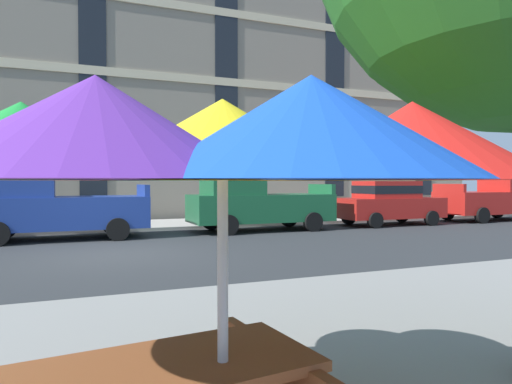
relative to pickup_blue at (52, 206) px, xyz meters
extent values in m
plane|color=#2D3033|center=(1.47, -3.70, -1.03)|extent=(120.00, 120.00, 0.00)
cube|color=#B2ADA3|center=(1.47, 3.10, -0.97)|extent=(56.00, 3.60, 0.12)
cube|color=gray|center=(1.47, 11.30, 5.37)|extent=(41.15, 12.00, 12.80)
cube|color=beige|center=(1.47, 5.26, 2.17)|extent=(40.33, 0.08, 0.36)
cube|color=beige|center=(1.47, 5.26, 5.37)|extent=(40.33, 0.08, 0.36)
cube|color=black|center=(1.47, 5.27, 5.77)|extent=(1.10, 0.06, 11.60)
cube|color=black|center=(7.35, 5.27, 5.77)|extent=(1.10, 0.06, 11.60)
cube|color=black|center=(13.22, 5.27, 5.77)|extent=(1.10, 0.06, 11.60)
cube|color=black|center=(19.10, 5.27, 5.77)|extent=(1.10, 0.06, 11.60)
cube|color=navy|center=(0.24, 0.00, -0.21)|extent=(5.10, 1.90, 0.96)
cube|color=navy|center=(-0.86, 0.00, 0.72)|extent=(1.90, 1.75, 0.90)
cube|color=navy|center=(2.71, 0.00, 0.45)|extent=(0.16, 1.75, 0.36)
cylinder|color=black|center=(1.82, 0.95, -0.69)|extent=(0.68, 0.22, 0.68)
cylinder|color=black|center=(1.82, -0.95, -0.69)|extent=(0.68, 0.22, 0.68)
cylinder|color=black|center=(-1.34, 0.95, -0.69)|extent=(0.68, 0.22, 0.68)
cube|color=#195933|center=(6.86, 0.00, -0.21)|extent=(5.10, 1.90, 0.96)
cube|color=#195933|center=(5.76, 0.00, 0.72)|extent=(1.90, 1.75, 0.90)
cube|color=#195933|center=(9.33, 0.00, 0.45)|extent=(0.16, 1.75, 0.36)
cylinder|color=black|center=(8.44, 0.95, -0.69)|extent=(0.68, 0.22, 0.68)
cylinder|color=black|center=(8.44, -0.95, -0.69)|extent=(0.68, 0.22, 0.68)
cylinder|color=black|center=(5.28, 0.95, -0.69)|extent=(0.68, 0.22, 0.68)
cylinder|color=black|center=(5.28, -0.95, -0.69)|extent=(0.68, 0.22, 0.68)
cube|color=#B21E19|center=(12.52, 0.00, -0.33)|extent=(4.40, 1.76, 0.80)
cube|color=#B21E19|center=(12.37, 0.00, 0.41)|extent=(2.30, 1.55, 0.68)
cube|color=black|center=(12.37, 0.00, 0.41)|extent=(2.32, 1.57, 0.32)
cylinder|color=black|center=(13.88, 0.88, -0.73)|extent=(0.60, 0.22, 0.60)
cylinder|color=black|center=(13.88, -0.88, -0.73)|extent=(0.60, 0.22, 0.60)
cylinder|color=black|center=(11.15, 0.88, -0.73)|extent=(0.60, 0.22, 0.60)
cylinder|color=black|center=(11.15, -0.88, -0.73)|extent=(0.60, 0.22, 0.60)
cube|color=#B21E19|center=(18.13, 0.00, -0.21)|extent=(5.10, 1.90, 0.96)
cube|color=#B21E19|center=(19.23, 0.00, 0.72)|extent=(1.90, 1.75, 0.90)
cube|color=#B21E19|center=(15.66, 0.00, 0.45)|extent=(0.16, 1.75, 0.36)
cylinder|color=black|center=(16.55, -0.95, -0.69)|extent=(0.68, 0.22, 0.68)
cylinder|color=black|center=(16.55, 0.95, -0.69)|extent=(0.68, 0.22, 0.68)
cylinder|color=black|center=(19.71, 0.95, -0.69)|extent=(0.68, 0.22, 0.68)
cylinder|color=silver|center=(1.21, -12.70, 0.04)|extent=(0.06, 0.06, 2.13)
cone|color=yellow|center=(2.19, -12.70, 0.92)|extent=(1.17, 1.17, 0.36)
cone|color=orange|center=(1.90, -12.01, 0.92)|extent=(1.17, 1.17, 0.36)
cone|color=#199EB2|center=(1.21, -11.72, 0.92)|extent=(1.17, 1.17, 0.36)
cone|color=#E5668C|center=(0.52, -12.01, 0.92)|extent=(1.17, 1.17, 0.36)
cone|color=green|center=(0.23, -12.70, 0.92)|extent=(1.17, 1.17, 0.36)
cone|color=#662D9E|center=(0.52, -13.39, 0.92)|extent=(1.17, 1.17, 0.36)
cone|color=blue|center=(1.21, -13.68, 0.92)|extent=(1.17, 1.17, 0.36)
cone|color=red|center=(1.90, -13.39, 0.92)|extent=(1.17, 1.17, 0.36)
cone|color=yellow|center=(1.21, -12.70, 0.96)|extent=(1.46, 1.46, 0.44)
cube|color=brown|center=(0.84, -12.62, -0.29)|extent=(1.88, 0.99, 0.06)
cube|color=brown|center=(0.77, -12.01, -0.59)|extent=(1.82, 0.47, 0.05)
camera|label=1|loc=(0.42, -15.08, 0.73)|focal=32.21mm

